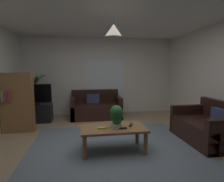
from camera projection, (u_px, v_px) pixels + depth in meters
name	position (u px, v px, depth m)	size (l,w,h in m)	color
floor	(115.00, 148.00, 3.44)	(4.91, 5.57, 0.02)	#9E8466
rug	(117.00, 152.00, 3.24)	(3.19, 3.06, 0.01)	slate
wall_back	(100.00, 76.00, 6.04)	(5.03, 0.06, 2.50)	silver
ceiling	(115.00, 9.00, 3.13)	(4.91, 5.57, 0.02)	white
window_pane	(104.00, 77.00, 6.04)	(1.28, 0.01, 1.16)	white
couch_under_window	(96.00, 108.00, 5.61)	(1.50, 0.89, 0.82)	black
couch_right_side	(207.00, 128.00, 3.74)	(0.89, 1.34, 0.82)	black
coffee_table	(113.00, 131.00, 3.27)	(1.16, 0.60, 0.44)	olive
book_on_table_0	(102.00, 128.00, 3.19)	(0.16, 0.08, 0.02)	gold
remote_on_table_0	(131.00, 125.00, 3.35)	(0.05, 0.16, 0.02)	black
remote_on_table_1	(122.00, 128.00, 3.18)	(0.05, 0.16, 0.02)	black
potted_plant_on_table	(116.00, 115.00, 3.20)	(0.24, 0.29, 0.41)	beige
tv_stand	(35.00, 113.00, 5.09)	(0.90, 0.44, 0.50)	black
tv	(34.00, 94.00, 5.01)	(0.93, 0.16, 0.57)	black
potted_palm_corner	(35.00, 96.00, 5.44)	(0.78, 0.86, 1.46)	#4C4C51
bookshelf_corner	(17.00, 103.00, 4.24)	(0.70, 0.31, 1.40)	olive
pendant_lamp	(114.00, 30.00, 3.05)	(0.30, 0.30, 0.48)	black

